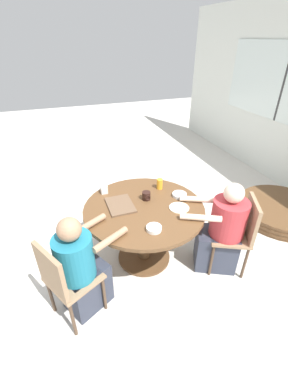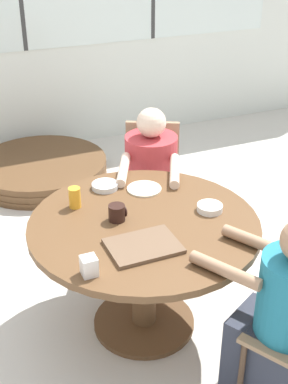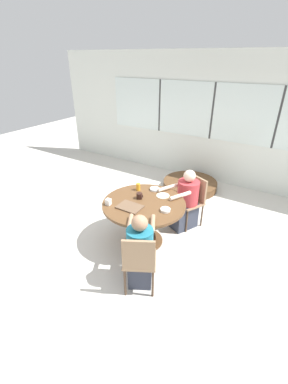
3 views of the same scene
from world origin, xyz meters
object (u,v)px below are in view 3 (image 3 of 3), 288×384
(juice_glass, at_px, (138,187))
(folded_table_stack, at_px, (190,185))
(coffee_mug, at_px, (139,196))
(chair_for_woman_green_shirt, at_px, (139,259))
(chair_for_man_blue_shirt, at_px, (193,197))
(milk_carton_small, at_px, (108,202))
(person_man_blue_shirt, at_px, (185,203))
(bowl_white_shallow, at_px, (165,210))
(person_woman_green_shirt, at_px, (140,253))
(bowl_cereal, at_px, (155,189))

(juice_glass, height_order, folded_table_stack, juice_glass)
(coffee_mug, distance_m, juice_glass, 0.28)
(chair_for_woman_green_shirt, height_order, chair_for_man_blue_shirt, same)
(juice_glass, distance_m, milk_carton_small, 0.63)
(chair_for_man_blue_shirt, distance_m, juice_glass, 0.98)
(juice_glass, bearing_deg, chair_for_man_blue_shirt, 39.09)
(chair_for_woman_green_shirt, bearing_deg, chair_for_man_blue_shirt, 62.59)
(person_man_blue_shirt, height_order, juice_glass, person_man_blue_shirt)
(milk_carton_small, relative_size, folded_table_stack, 0.08)
(chair_for_woman_green_shirt, distance_m, bowl_white_shallow, 0.87)
(chair_for_woman_green_shirt, xyz_separation_m, bowl_white_shallow, (-0.10, 0.84, 0.22))
(person_woman_green_shirt, bearing_deg, bowl_cereal, 83.10)
(coffee_mug, height_order, folded_table_stack, coffee_mug)
(folded_table_stack, bearing_deg, bowl_white_shallow, -77.42)
(person_woman_green_shirt, relative_size, person_man_blue_shirt, 1.00)
(person_woman_green_shirt, relative_size, milk_carton_small, 11.16)
(folded_table_stack, bearing_deg, milk_carton_small, -97.14)
(milk_carton_small, height_order, bowl_cereal, milk_carton_small)
(person_man_blue_shirt, xyz_separation_m, bowl_white_shallow, (0.01, -0.78, 0.28))
(bowl_cereal, xyz_separation_m, folded_table_stack, (-0.04, 1.70, -0.65))
(person_woman_green_shirt, relative_size, folded_table_stack, 0.88)
(person_man_blue_shirt, bearing_deg, folded_table_stack, -44.98)
(chair_for_woman_green_shirt, relative_size, chair_for_man_blue_shirt, 1.00)
(chair_for_man_blue_shirt, height_order, person_woman_green_shirt, person_woman_green_shirt)
(bowl_white_shallow, relative_size, bowl_cereal, 0.91)
(person_woman_green_shirt, xyz_separation_m, coffee_mug, (-0.52, 0.80, 0.30))
(chair_for_woman_green_shirt, distance_m, juice_glass, 1.43)
(chair_for_woman_green_shirt, distance_m, person_man_blue_shirt, 1.62)
(chair_for_man_blue_shirt, relative_size, milk_carton_small, 9.24)
(coffee_mug, bearing_deg, bowl_cereal, 80.86)
(person_man_blue_shirt, distance_m, bowl_cereal, 0.60)
(milk_carton_small, bearing_deg, chair_for_woman_green_shirt, -31.74)
(bowl_white_shallow, bearing_deg, milk_carton_small, -160.04)
(person_woman_green_shirt, height_order, bowl_cereal, person_woman_green_shirt)
(chair_for_woman_green_shirt, height_order, bowl_white_shallow, chair_for_woman_green_shirt)
(folded_table_stack, bearing_deg, bowl_cereal, -88.69)
(coffee_mug, bearing_deg, bowl_white_shallow, -12.36)
(person_man_blue_shirt, relative_size, bowl_white_shallow, 7.37)
(bowl_cereal, relative_size, folded_table_stack, 0.13)
(folded_table_stack, bearing_deg, juice_glass, -95.86)
(chair_for_man_blue_shirt, distance_m, bowl_cereal, 0.72)
(person_man_blue_shirt, bearing_deg, bowl_cereal, 61.08)
(coffee_mug, xyz_separation_m, folded_table_stack, (0.02, 2.06, -0.68))
(person_woman_green_shirt, relative_size, bowl_white_shallow, 7.38)
(chair_for_man_blue_shirt, height_order, bowl_white_shallow, chair_for_man_blue_shirt)
(person_man_blue_shirt, bearing_deg, coffee_mug, 79.97)
(juice_glass, bearing_deg, folded_table_stack, 84.14)
(chair_for_man_blue_shirt, bearing_deg, chair_for_woman_green_shirt, 117.41)
(person_woman_green_shirt, xyz_separation_m, juice_glass, (-0.69, 1.02, 0.31))
(person_man_blue_shirt, height_order, bowl_cereal, person_man_blue_shirt)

